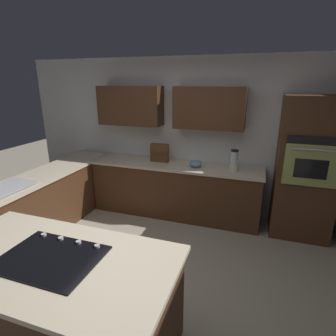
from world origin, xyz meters
TOP-DOWN VIEW (x-y plane):
  - ground_plane at (0.00, 0.00)m, footprint 14.00×14.00m
  - wall_back at (0.07, -2.05)m, footprint 6.00×0.44m
  - lower_cabinets_back at (0.10, -1.72)m, footprint 2.80×0.60m
  - countertop_back at (0.10, -1.72)m, footprint 2.84×0.64m
  - lower_cabinets_side at (1.82, -0.55)m, footprint 0.60×2.90m
  - countertop_side at (1.82, -0.55)m, footprint 0.64×2.94m
  - island_base at (0.27, 0.98)m, footprint 1.89×0.95m
  - island_top at (0.27, 0.98)m, footprint 1.97×1.03m
  - wall_oven at (-1.85, -1.72)m, footprint 0.80×0.66m
  - sink_unit at (1.83, 0.03)m, footprint 0.46×0.70m
  - cooktop at (0.27, 0.98)m, footprint 0.76×0.56m
  - blender at (-0.85, -1.69)m, footprint 0.15×0.15m
  - mixing_bowl at (-0.25, -1.69)m, footprint 0.20×0.20m
  - spice_rack at (0.40, -1.80)m, footprint 0.31×0.11m

SIDE VIEW (x-z plane):
  - ground_plane at x=0.00m, z-range 0.00..0.00m
  - lower_cabinets_back at x=0.10m, z-range 0.00..0.86m
  - lower_cabinets_side at x=1.82m, z-range 0.00..0.86m
  - island_base at x=0.27m, z-range 0.00..0.86m
  - countertop_back at x=0.10m, z-range 0.86..0.90m
  - countertop_side at x=1.82m, z-range 0.86..0.90m
  - island_top at x=0.27m, z-range 0.86..0.90m
  - cooktop at x=0.27m, z-range 0.89..0.92m
  - sink_unit at x=1.83m, z-range 0.80..1.03m
  - mixing_bowl at x=-0.25m, z-range 0.90..1.01m
  - wall_oven at x=-1.85m, z-range 0.00..2.04m
  - blender at x=-0.85m, z-range 0.88..1.21m
  - spice_rack at x=0.40m, z-range 0.90..1.21m
  - wall_back at x=0.07m, z-range 0.12..2.72m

